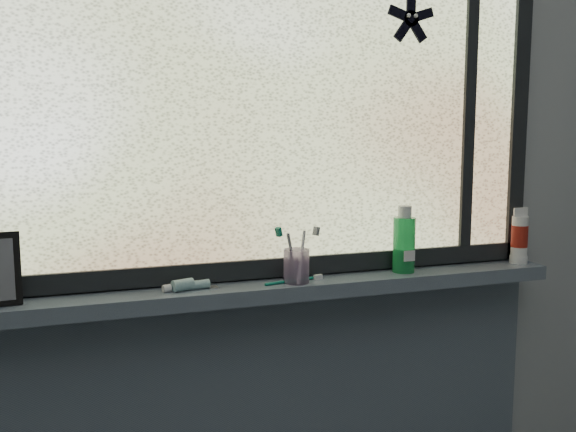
% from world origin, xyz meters
% --- Properties ---
extents(wall_back, '(3.00, 0.01, 2.50)m').
position_xyz_m(wall_back, '(0.00, 1.30, 1.25)').
color(wall_back, '#9EA3A8').
rests_on(wall_back, ground).
extents(windowsill, '(1.62, 0.14, 0.04)m').
position_xyz_m(windowsill, '(0.00, 1.23, 1.00)').
color(windowsill, '#515D6C').
rests_on(windowsill, wall_back).
extents(window_pane, '(1.50, 0.01, 1.00)m').
position_xyz_m(window_pane, '(0.00, 1.28, 1.53)').
color(window_pane, silver).
rests_on(window_pane, wall_back).
extents(frame_bottom, '(1.60, 0.03, 0.05)m').
position_xyz_m(frame_bottom, '(0.00, 1.28, 1.05)').
color(frame_bottom, black).
rests_on(frame_bottom, windowsill).
extents(frame_right, '(0.05, 0.03, 1.10)m').
position_xyz_m(frame_right, '(0.78, 1.28, 1.53)').
color(frame_right, black).
rests_on(frame_right, wall_back).
extents(frame_mullion, '(0.03, 0.03, 1.00)m').
position_xyz_m(frame_mullion, '(0.60, 1.28, 1.53)').
color(frame_mullion, black).
rests_on(frame_mullion, wall_back).
extents(starfish_sticker, '(0.15, 0.02, 0.15)m').
position_xyz_m(starfish_sticker, '(0.40, 1.27, 1.72)').
color(starfish_sticker, black).
rests_on(starfish_sticker, window_pane).
extents(toothpaste_tube, '(0.17, 0.07, 0.03)m').
position_xyz_m(toothpaste_tube, '(-0.23, 1.22, 1.03)').
color(toothpaste_tube, silver).
rests_on(toothpaste_tube, windowsill).
extents(toothbrush_cup, '(0.09, 0.09, 0.09)m').
position_xyz_m(toothbrush_cup, '(0.04, 1.21, 1.06)').
color(toothbrush_cup, '#B691C0').
rests_on(toothbrush_cup, windowsill).
extents(toothbrush_lying, '(0.18, 0.06, 0.01)m').
position_xyz_m(toothbrush_lying, '(0.03, 1.21, 1.03)').
color(toothbrush_lying, '#0B6A53').
rests_on(toothbrush_lying, windowsill).
extents(mouthwash_bottle, '(0.08, 0.08, 0.15)m').
position_xyz_m(mouthwash_bottle, '(0.37, 1.23, 1.11)').
color(mouthwash_bottle, green).
rests_on(mouthwash_bottle, windowsill).
extents(cream_tube, '(0.06, 0.06, 0.12)m').
position_xyz_m(cream_tube, '(0.76, 1.23, 1.11)').
color(cream_tube, silver).
rests_on(cream_tube, windowsill).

